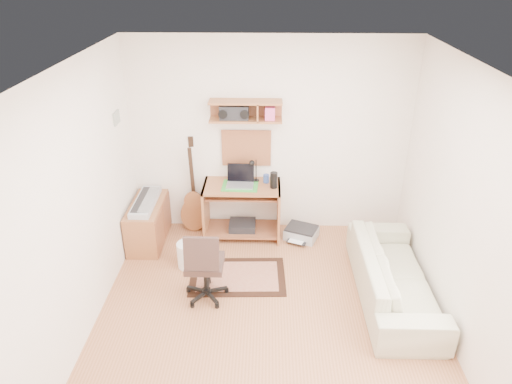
{
  "coord_description": "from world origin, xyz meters",
  "views": [
    {
      "loc": [
        -0.02,
        -3.73,
        3.43
      ],
      "look_at": [
        -0.15,
        1.05,
        1.0
      ],
      "focal_mm": 33.07,
      "sensor_mm": 36.0,
      "label": 1
    }
  ],
  "objects_px": {
    "task_chair": "(205,263)",
    "sofa": "(395,268)",
    "desk": "(242,211)",
    "cabinet": "(148,223)",
    "printer": "(301,232)"
  },
  "relations": [
    {
      "from": "cabinet",
      "to": "desk",
      "type": "bearing_deg",
      "value": 8.11
    },
    {
      "from": "task_chair",
      "to": "sofa",
      "type": "bearing_deg",
      "value": 2.07
    },
    {
      "from": "desk",
      "to": "cabinet",
      "type": "bearing_deg",
      "value": -171.89
    },
    {
      "from": "task_chair",
      "to": "sofa",
      "type": "height_order",
      "value": "task_chair"
    },
    {
      "from": "desk",
      "to": "task_chair",
      "type": "xyz_separation_m",
      "value": [
        -0.33,
        -1.3,
        0.07
      ]
    },
    {
      "from": "task_chair",
      "to": "cabinet",
      "type": "distance_m",
      "value": 1.45
    },
    {
      "from": "desk",
      "to": "printer",
      "type": "height_order",
      "value": "desk"
    },
    {
      "from": "desk",
      "to": "printer",
      "type": "bearing_deg",
      "value": -3.69
    },
    {
      "from": "desk",
      "to": "cabinet",
      "type": "xyz_separation_m",
      "value": [
        -1.23,
        -0.18,
        -0.1
      ]
    },
    {
      "from": "desk",
      "to": "sofa",
      "type": "bearing_deg",
      "value": -35.37
    },
    {
      "from": "cabinet",
      "to": "printer",
      "type": "xyz_separation_m",
      "value": [
        2.02,
        0.12,
        -0.19
      ]
    },
    {
      "from": "task_chair",
      "to": "cabinet",
      "type": "relative_size",
      "value": 1.0
    },
    {
      "from": "printer",
      "to": "cabinet",
      "type": "bearing_deg",
      "value": -154.15
    },
    {
      "from": "cabinet",
      "to": "printer",
      "type": "height_order",
      "value": "cabinet"
    },
    {
      "from": "cabinet",
      "to": "sofa",
      "type": "relative_size",
      "value": 0.47
    }
  ]
}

